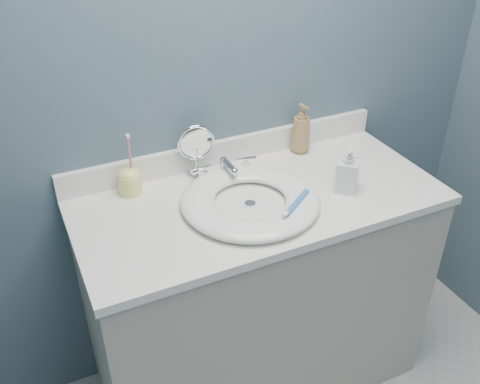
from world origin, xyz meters
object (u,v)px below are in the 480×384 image
soap_bottle_clear (348,169)px  toothbrush_holder (130,180)px  makeup_mirror (196,148)px  soap_bottle_amber (301,129)px

soap_bottle_clear → toothbrush_holder: toothbrush_holder is taller
makeup_mirror → toothbrush_holder: size_ratio=0.90×
makeup_mirror → soap_bottle_amber: size_ratio=1.02×
soap_bottle_amber → toothbrush_holder: toothbrush_holder is taller
makeup_mirror → toothbrush_holder: bearing=-169.3°
soap_bottle_amber → soap_bottle_clear: soap_bottle_amber is taller
makeup_mirror → soap_bottle_amber: bearing=6.9°
soap_bottle_amber → soap_bottle_clear: bearing=-92.3°
makeup_mirror → toothbrush_holder: (-0.24, -0.01, -0.06)m
makeup_mirror → toothbrush_holder: 0.25m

